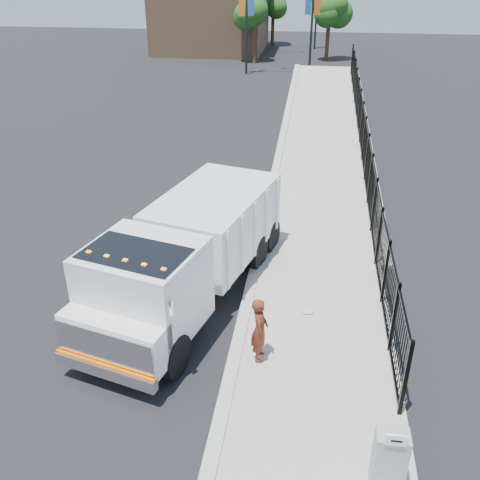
# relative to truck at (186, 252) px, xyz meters

# --- Properties ---
(ground) EXTENTS (120.00, 120.00, 0.00)m
(ground) POSITION_rel_truck_xyz_m (1.62, -1.49, -1.50)
(ground) COLOR black
(ground) RESTS_ON ground
(sidewalk) EXTENTS (3.55, 12.00, 0.12)m
(sidewalk) POSITION_rel_truck_xyz_m (3.54, -3.49, -1.44)
(sidewalk) COLOR #9E998E
(sidewalk) RESTS_ON ground
(curb) EXTENTS (0.30, 12.00, 0.16)m
(curb) POSITION_rel_truck_xyz_m (1.62, -3.49, -1.42)
(curb) COLOR #ADAAA3
(curb) RESTS_ON ground
(ramp) EXTENTS (3.95, 24.06, 3.19)m
(ramp) POSITION_rel_truck_xyz_m (3.74, 14.51, -1.50)
(ramp) COLOR #9E998E
(ramp) RESTS_ON ground
(iron_fence) EXTENTS (0.10, 28.00, 1.80)m
(iron_fence) POSITION_rel_truck_xyz_m (5.17, 10.51, -0.60)
(iron_fence) COLOR black
(iron_fence) RESTS_ON ground
(truck) EXTENTS (4.37, 8.18, 2.67)m
(truck) POSITION_rel_truck_xyz_m (0.00, 0.00, 0.00)
(truck) COLOR black
(truck) RESTS_ON ground
(worker) EXTENTS (0.43, 0.61, 1.59)m
(worker) POSITION_rel_truck_xyz_m (2.18, -2.19, -0.59)
(worker) COLOR #602714
(worker) RESTS_ON sidewalk
(utility_cabinet) EXTENTS (0.55, 0.40, 1.25)m
(utility_cabinet) POSITION_rel_truck_xyz_m (4.72, -5.23, -0.76)
(utility_cabinet) COLOR gray
(utility_cabinet) RESTS_ON sidewalk
(arrow_sign) EXTENTS (0.35, 0.04, 0.22)m
(arrow_sign) POSITION_rel_truck_xyz_m (4.72, -5.45, -0.02)
(arrow_sign) COLOR white
(arrow_sign) RESTS_ON utility_cabinet
(debris) EXTENTS (0.32, 0.32, 0.08)m
(debris) POSITION_rel_truck_xyz_m (3.23, -0.26, -1.34)
(debris) COLOR silver
(debris) RESTS_ON sidewalk
(light_pole_0) EXTENTS (3.77, 0.22, 8.00)m
(light_pole_0) POSITION_rel_truck_xyz_m (-2.26, 31.31, 2.86)
(light_pole_0) COLOR black
(light_pole_0) RESTS_ON ground
(light_pole_1) EXTENTS (3.78, 0.22, 8.00)m
(light_pole_1) POSITION_rel_truck_xyz_m (2.03, 32.74, 2.86)
(light_pole_1) COLOR black
(light_pole_1) RESTS_ON ground
(light_pole_2) EXTENTS (3.77, 0.22, 8.00)m
(light_pole_2) POSITION_rel_truck_xyz_m (-2.24, 41.48, 2.86)
(light_pole_2) COLOR black
(light_pole_2) RESTS_ON ground
(light_pole_3) EXTENTS (3.77, 0.22, 8.00)m
(light_pole_3) POSITION_rel_truck_xyz_m (2.20, 44.85, 2.86)
(light_pole_3) COLOR black
(light_pole_3) RESTS_ON ground
(tree_0) EXTENTS (2.42, 2.42, 5.21)m
(tree_0) POSITION_rel_truck_xyz_m (-2.50, 36.16, 2.43)
(tree_0) COLOR #382314
(tree_0) RESTS_ON ground
(tree_1) EXTENTS (2.27, 2.27, 5.13)m
(tree_1) POSITION_rel_truck_xyz_m (3.68, 38.54, 2.41)
(tree_1) COLOR #382314
(tree_1) RESTS_ON ground
(tree_2) EXTENTS (2.55, 2.55, 5.27)m
(tree_2) POSITION_rel_truck_xyz_m (-1.89, 46.93, 2.44)
(tree_2) COLOR #382314
(tree_2) RESTS_ON ground
(building) EXTENTS (10.00, 10.00, 8.00)m
(building) POSITION_rel_truck_xyz_m (-7.38, 42.51, 2.50)
(building) COLOR #8C664C
(building) RESTS_ON ground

